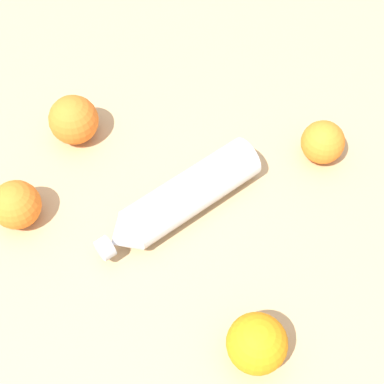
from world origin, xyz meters
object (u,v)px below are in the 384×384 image
at_px(water_bottle, 181,199).
at_px(orange_0, 16,205).
at_px(orange_2, 323,142).
at_px(orange_3, 257,343).
at_px(orange_1, 74,120).

xyz_separation_m(water_bottle, orange_0, (0.18, 0.17, 0.00)).
height_order(orange_0, orange_2, orange_0).
bearing_deg(orange_0, water_bottle, -136.72).
relative_size(orange_0, orange_3, 0.92).
xyz_separation_m(water_bottle, orange_1, (0.24, 0.00, 0.01)).
relative_size(orange_0, orange_2, 1.06).
xyz_separation_m(orange_0, orange_1, (0.05, -0.17, 0.00)).
height_order(water_bottle, orange_0, orange_0).
bearing_deg(orange_3, orange_1, -12.92).
relative_size(water_bottle, orange_0, 3.78).
distance_m(orange_0, orange_3, 0.42).
relative_size(orange_0, orange_1, 0.91).
bearing_deg(orange_1, orange_3, 167.08).
bearing_deg(orange_3, water_bottle, -25.56).
distance_m(orange_0, orange_2, 0.50).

